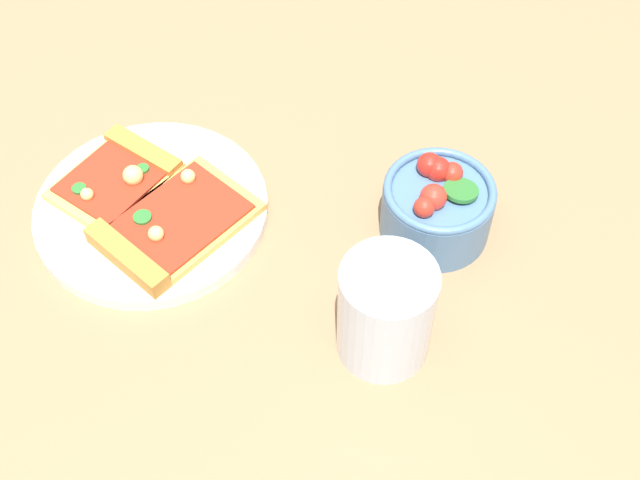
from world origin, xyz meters
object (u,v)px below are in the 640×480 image
Objects in this scene: plate at (152,210)px; soda_glass at (386,313)px; pizza_slice_near at (167,229)px; salad_bowl at (437,206)px; pizza_slice_far at (121,175)px.

soda_glass is at bearing -60.90° from plate.
plate is 0.04m from pizza_slice_near.
soda_glass reaches higher than pizza_slice_near.
salad_bowl is (0.23, -0.10, 0.01)m from pizza_slice_near.
plate is at bearing 149.09° from salad_bowl.
pizza_slice_far reaches higher than pizza_slice_near.
plate is 0.05m from pizza_slice_far.
salad_bowl is (0.23, -0.14, 0.03)m from plate.
plate is at bearing -73.47° from pizza_slice_far.
pizza_slice_far is at bearing 106.53° from plate.
pizza_slice_near is (0.00, -0.04, 0.01)m from plate.
pizza_slice_far is (-0.01, 0.04, 0.01)m from plate.
salad_bowl is 0.14m from soda_glass.
soda_glass reaches higher than salad_bowl.
pizza_slice_far is 0.31m from salad_bowl.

